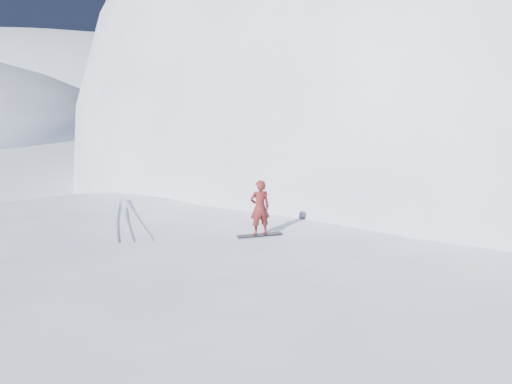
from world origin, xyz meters
TOP-DOWN VIEW (x-y plane):
  - ground at (0.00, 0.00)m, footprint 400.00×400.00m
  - near_ridge at (1.00, 3.00)m, footprint 36.00×28.00m
  - summit_peak at (22.00, 26.00)m, footprint 60.00×56.00m
  - peak_shoulder at (10.00, 20.00)m, footprint 28.00×24.00m
  - far_ridge_c at (-40.00, 110.00)m, footprint 140.00×90.00m
  - wind_bumps at (-0.56, 2.12)m, footprint 16.00×14.40m
  - snowboard at (2.47, 2.28)m, footprint 1.40×0.48m
  - snowboarder at (2.47, 2.28)m, footprint 0.66×0.49m
  - board_tracks at (-1.85, 5.00)m, footprint 2.05×5.92m

SIDE VIEW (x-z plane):
  - ground at x=0.00m, z-range 0.00..0.00m
  - near_ridge at x=1.00m, z-range -2.40..2.40m
  - summit_peak at x=22.00m, z-range -28.00..28.00m
  - peak_shoulder at x=10.00m, z-range -9.00..9.00m
  - far_ridge_c at x=-40.00m, z-range -18.00..18.00m
  - wind_bumps at x=-0.56m, z-range -0.50..0.50m
  - snowboard at x=2.47m, z-range 2.40..2.42m
  - board_tracks at x=-1.85m, z-range 2.40..2.44m
  - snowboarder at x=2.47m, z-range 2.42..4.08m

